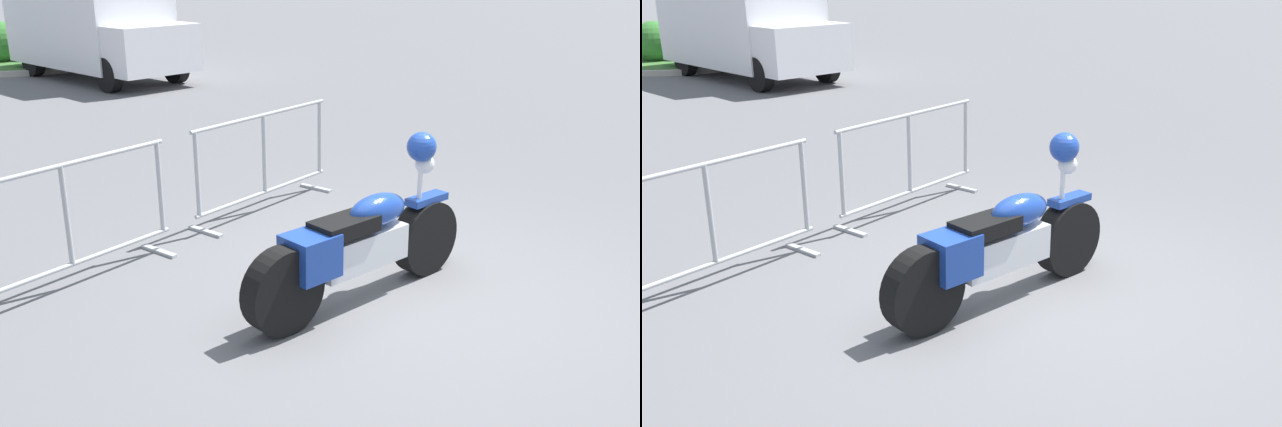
# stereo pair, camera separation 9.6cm
# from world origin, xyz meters

# --- Properties ---
(ground_plane) EXTENTS (120.00, 120.00, 0.00)m
(ground_plane) POSITION_xyz_m (0.00, 0.00, 0.00)
(ground_plane) COLOR #5B5B5E
(motorcycle) EXTENTS (2.24, 0.61, 1.27)m
(motorcycle) POSITION_xyz_m (-0.30, 0.31, 0.48)
(motorcycle) COLOR black
(motorcycle) RESTS_ON ground
(crowd_barrier_near) EXTENTS (2.07, 0.46, 1.07)m
(crowd_barrier_near) POSITION_xyz_m (-1.53, 2.37, 0.55)
(crowd_barrier_near) COLOR #9EA0A5
(crowd_barrier_near) RESTS_ON ground
(crowd_barrier_far) EXTENTS (2.07, 0.46, 1.07)m
(crowd_barrier_far) POSITION_xyz_m (0.93, 2.37, 0.55)
(crowd_barrier_far) COLOR #9EA0A5
(crowd_barrier_far) RESTS_ON ground
(delivery_van) EXTENTS (2.47, 5.18, 2.31)m
(delivery_van) POSITION_xyz_m (5.66, 11.56, 1.24)
(delivery_van) COLOR silver
(delivery_van) RESTS_ON ground
(planter_island) EXTENTS (3.57, 3.57, 1.14)m
(planter_island) POSITION_xyz_m (5.60, 14.94, 0.37)
(planter_island) COLOR #ADA89E
(planter_island) RESTS_ON ground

